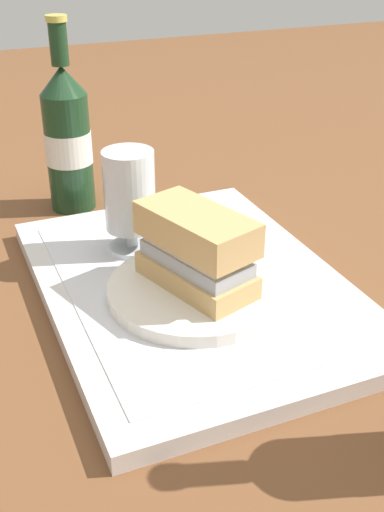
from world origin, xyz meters
TOP-DOWN VIEW (x-y plane):
  - ground_plane at (0.00, 0.00)m, footprint 3.00×3.00m
  - tray at (0.00, 0.00)m, footprint 0.44×0.32m
  - placemat at (0.00, 0.00)m, footprint 0.38×0.27m
  - plate at (-0.03, 0.01)m, footprint 0.19×0.19m
  - sandwich at (-0.03, 0.01)m, footprint 0.14×0.10m
  - beer_glass at (0.09, 0.04)m, footprint 0.06×0.06m
  - beer_bottle at (0.29, 0.06)m, footprint 0.07×0.07m

SIDE VIEW (x-z plane):
  - ground_plane at x=0.00m, z-range 0.00..0.00m
  - tray at x=0.00m, z-range 0.00..0.02m
  - placemat at x=0.00m, z-range 0.02..0.02m
  - plate at x=-0.03m, z-range 0.02..0.04m
  - sandwich at x=-0.03m, z-range 0.04..0.12m
  - beer_glass at x=0.09m, z-range 0.03..0.15m
  - beer_bottle at x=0.29m, z-range -0.03..0.24m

